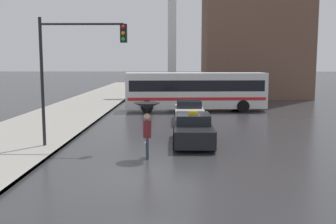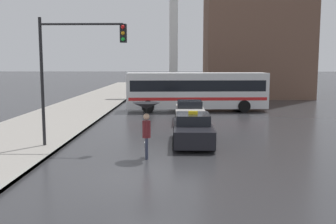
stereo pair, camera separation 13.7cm
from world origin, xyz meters
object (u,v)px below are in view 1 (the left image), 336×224
(taxi, at_px, (193,130))
(traffic_light, at_px, (75,58))
(sedan_red, at_px, (189,112))
(monument_cross, at_px, (172,13))
(city_bus, at_px, (195,90))
(pedestrian_with_umbrella, at_px, (147,114))

(taxi, distance_m, traffic_light, 6.37)
(sedan_red, xyz_separation_m, monument_cross, (-1.24, 17.64, 8.47))
(taxi, xyz_separation_m, traffic_light, (-5.26, -1.16, 3.40))
(taxi, distance_m, sedan_red, 6.94)
(city_bus, xyz_separation_m, traffic_light, (-6.02, -13.93, 2.37))
(sedan_red, bearing_deg, pedestrian_with_umbrella, 78.46)
(pedestrian_with_umbrella, bearing_deg, monument_cross, -5.98)
(taxi, relative_size, monument_cross, 0.27)
(taxi, relative_size, pedestrian_with_umbrella, 1.94)
(pedestrian_with_umbrella, bearing_deg, traffic_light, 56.37)
(taxi, xyz_separation_m, sedan_red, (0.05, 6.94, -0.02))
(taxi, height_order, monument_cross, monument_cross)
(pedestrian_with_umbrella, distance_m, monument_cross, 28.53)
(sedan_red, distance_m, monument_cross, 19.60)
(traffic_light, height_order, monument_cross, monument_cross)
(monument_cross, bearing_deg, pedestrian_with_umbrella, -91.63)
(taxi, relative_size, city_bus, 0.40)
(sedan_red, xyz_separation_m, traffic_light, (-5.31, -8.10, 3.42))
(sedan_red, distance_m, traffic_light, 10.27)
(taxi, height_order, sedan_red, taxi)
(taxi, xyz_separation_m, monument_cross, (-1.20, 24.57, 8.45))
(city_bus, height_order, pedestrian_with_umbrella, city_bus)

